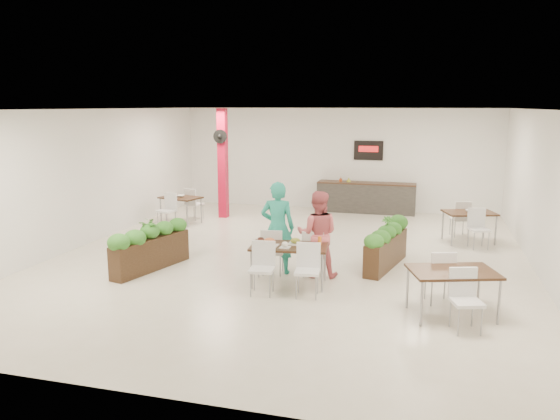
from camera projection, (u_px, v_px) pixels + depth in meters
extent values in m
plane|color=beige|center=(290.00, 258.00, 11.91)|extent=(12.00, 12.00, 0.00)
cube|color=white|center=(337.00, 159.00, 17.29)|extent=(10.00, 0.10, 3.20)
cube|color=white|center=(153.00, 263.00, 5.93)|extent=(10.00, 0.10, 3.20)
cube|color=white|center=(86.00, 177.00, 12.91)|extent=(0.10, 12.00, 3.20)
cube|color=white|center=(546.00, 196.00, 10.31)|extent=(0.10, 12.00, 3.20)
cube|color=white|center=(290.00, 109.00, 11.31)|extent=(10.00, 12.00, 0.04)
cube|color=#B80C2A|center=(223.00, 164.00, 15.99)|extent=(0.25, 0.25, 3.20)
cylinder|color=black|center=(220.00, 136.00, 15.67)|extent=(0.40, 0.06, 0.40)
sphere|color=black|center=(220.00, 137.00, 15.63)|extent=(0.12, 0.12, 0.12)
cube|color=#282624|center=(366.00, 198.00, 16.92)|extent=(3.00, 0.60, 0.90)
cube|color=black|center=(366.00, 183.00, 16.83)|extent=(3.00, 0.62, 0.04)
cube|color=black|center=(369.00, 150.00, 16.93)|extent=(0.90, 0.04, 0.60)
cube|color=red|center=(368.00, 149.00, 16.90)|extent=(0.60, 0.02, 0.18)
imported|color=#A6411B|center=(341.00, 178.00, 17.01)|extent=(0.09, 0.09, 0.19)
imported|color=gold|center=(349.00, 179.00, 16.95)|extent=(0.13, 0.13, 0.17)
cube|color=black|center=(289.00, 246.00, 10.02)|extent=(1.48, 0.96, 0.04)
cylinder|color=gray|center=(251.00, 270.00, 9.86)|extent=(0.04, 0.04, 0.71)
cylinder|color=gray|center=(322.00, 273.00, 9.67)|extent=(0.04, 0.04, 0.71)
cylinder|color=gray|center=(259.00, 260.00, 10.52)|extent=(0.04, 0.04, 0.71)
cylinder|color=gray|center=(325.00, 262.00, 10.33)|extent=(0.04, 0.04, 0.71)
cube|color=white|center=(273.00, 252.00, 10.72)|extent=(0.47, 0.47, 0.05)
cube|color=white|center=(271.00, 242.00, 10.49)|extent=(0.42, 0.09, 0.45)
cylinder|color=gray|center=(283.00, 261.00, 10.90)|extent=(0.02, 0.02, 0.43)
cylinder|color=gray|center=(266.00, 261.00, 10.95)|extent=(0.02, 0.02, 0.43)
cylinder|color=gray|center=(280.00, 266.00, 10.57)|extent=(0.02, 0.02, 0.43)
cylinder|color=gray|center=(263.00, 265.00, 10.62)|extent=(0.02, 0.02, 0.43)
cube|color=white|center=(314.00, 253.00, 10.60)|extent=(0.47, 0.47, 0.05)
cube|color=white|center=(313.00, 243.00, 10.37)|extent=(0.42, 0.09, 0.45)
cylinder|color=gray|center=(323.00, 263.00, 10.78)|extent=(0.02, 0.02, 0.43)
cylinder|color=gray|center=(306.00, 262.00, 10.83)|extent=(0.02, 0.02, 0.43)
cylinder|color=gray|center=(321.00, 268.00, 10.45)|extent=(0.02, 0.02, 0.43)
cylinder|color=gray|center=(304.00, 267.00, 10.50)|extent=(0.02, 0.02, 0.43)
cube|color=white|center=(262.00, 270.00, 9.55)|extent=(0.47, 0.47, 0.05)
cube|color=white|center=(264.00, 253.00, 9.69)|extent=(0.42, 0.09, 0.45)
cylinder|color=gray|center=(250.00, 285.00, 9.46)|extent=(0.02, 0.02, 0.43)
cylinder|color=gray|center=(270.00, 286.00, 9.41)|extent=(0.02, 0.02, 0.43)
cylinder|color=gray|center=(254.00, 279.00, 9.79)|extent=(0.02, 0.02, 0.43)
cylinder|color=gray|center=(273.00, 280.00, 9.74)|extent=(0.02, 0.02, 0.43)
cube|color=white|center=(307.00, 272.00, 9.43)|extent=(0.47, 0.47, 0.05)
cube|color=white|center=(308.00, 255.00, 9.57)|extent=(0.42, 0.09, 0.45)
cylinder|color=gray|center=(296.00, 287.00, 9.34)|extent=(0.02, 0.02, 0.43)
cylinder|color=gray|center=(316.00, 288.00, 9.29)|extent=(0.02, 0.02, 0.43)
cylinder|color=gray|center=(299.00, 281.00, 9.67)|extent=(0.02, 0.02, 0.43)
cylinder|color=gray|center=(318.00, 282.00, 9.62)|extent=(0.02, 0.02, 0.43)
cube|color=white|center=(269.00, 246.00, 9.97)|extent=(0.33, 0.33, 0.01)
ellipsoid|color=#AA472A|center=(269.00, 242.00, 9.96)|extent=(0.22, 0.22, 0.13)
cube|color=white|center=(295.00, 244.00, 10.12)|extent=(0.29, 0.29, 0.01)
ellipsoid|color=#C07F21|center=(295.00, 240.00, 10.11)|extent=(0.18, 0.18, 0.11)
cube|color=white|center=(310.00, 247.00, 9.84)|extent=(0.29, 0.29, 0.01)
ellipsoid|color=#511810|center=(310.00, 245.00, 9.83)|extent=(0.16, 0.16, 0.10)
cube|color=white|center=(285.00, 247.00, 9.85)|extent=(0.20, 0.20, 0.01)
ellipsoid|color=white|center=(285.00, 245.00, 9.84)|extent=(0.12, 0.12, 0.07)
cylinder|color=orange|center=(320.00, 241.00, 10.07)|extent=(0.07, 0.07, 0.15)
imported|color=brown|center=(261.00, 240.00, 10.19)|extent=(0.12, 0.12, 0.10)
imported|color=teal|center=(278.00, 228.00, 10.71)|extent=(0.72, 0.51, 1.83)
imported|color=#D25D64|center=(318.00, 234.00, 10.51)|extent=(0.89, 0.73, 1.68)
cube|color=black|center=(151.00, 254.00, 11.02)|extent=(0.82, 2.00, 0.66)
ellipsoid|color=#265E1A|center=(119.00, 241.00, 10.23)|extent=(0.40, 0.40, 0.32)
ellipsoid|color=#265E1A|center=(135.00, 236.00, 10.58)|extent=(0.40, 0.40, 0.32)
ellipsoid|color=#265E1A|center=(150.00, 232.00, 10.94)|extent=(0.40, 0.40, 0.32)
ellipsoid|color=#265E1A|center=(164.00, 228.00, 11.29)|extent=(0.40, 0.40, 0.32)
ellipsoid|color=#265E1A|center=(178.00, 224.00, 11.65)|extent=(0.40, 0.40, 0.32)
imported|color=#265E1A|center=(150.00, 228.00, 10.92)|extent=(0.39, 0.33, 0.43)
cube|color=black|center=(386.00, 252.00, 11.20)|extent=(0.74, 1.95, 0.64)
ellipsoid|color=#265E1A|center=(374.00, 239.00, 10.41)|extent=(0.40, 0.40, 0.32)
ellipsoid|color=#265E1A|center=(381.00, 235.00, 10.76)|extent=(0.40, 0.40, 0.32)
ellipsoid|color=#265E1A|center=(387.00, 231.00, 11.11)|extent=(0.40, 0.40, 0.32)
ellipsoid|color=#265E1A|center=(393.00, 227.00, 11.47)|extent=(0.40, 0.40, 0.32)
ellipsoid|color=#265E1A|center=(398.00, 223.00, 11.82)|extent=(0.40, 0.40, 0.32)
imported|color=#265E1A|center=(387.00, 227.00, 11.10)|extent=(0.23, 0.23, 0.42)
cube|color=black|center=(181.00, 198.00, 15.33)|extent=(1.24, 0.99, 0.04)
cylinder|color=gray|center=(161.00, 211.00, 15.38)|extent=(0.04, 0.04, 0.71)
cylinder|color=gray|center=(187.00, 214.00, 14.90)|extent=(0.04, 0.04, 0.71)
cylinder|color=gray|center=(175.00, 207.00, 15.90)|extent=(0.04, 0.04, 0.71)
cylinder|color=gray|center=(201.00, 211.00, 15.41)|extent=(0.04, 0.04, 0.71)
cube|color=white|center=(195.00, 204.00, 15.89)|extent=(0.52, 0.52, 0.05)
cube|color=white|center=(190.00, 197.00, 15.68)|extent=(0.42, 0.15, 0.45)
cylinder|color=gray|center=(203.00, 212.00, 15.99)|extent=(0.02, 0.02, 0.43)
cylinder|color=gray|center=(194.00, 210.00, 16.16)|extent=(0.02, 0.02, 0.43)
cylinder|color=gray|center=(196.00, 214.00, 15.70)|extent=(0.02, 0.02, 0.43)
cylinder|color=gray|center=(187.00, 212.00, 15.87)|extent=(0.02, 0.02, 0.43)
cube|color=white|center=(166.00, 211.00, 14.87)|extent=(0.52, 0.52, 0.05)
cube|color=white|center=(171.00, 201.00, 14.99)|extent=(0.42, 0.15, 0.45)
cylinder|color=gray|center=(158.00, 220.00, 14.86)|extent=(0.02, 0.02, 0.43)
cylinder|color=gray|center=(167.00, 221.00, 14.69)|extent=(0.02, 0.02, 0.43)
cylinder|color=gray|center=(166.00, 218.00, 15.15)|extent=(0.02, 0.02, 0.43)
cylinder|color=gray|center=(176.00, 219.00, 14.98)|extent=(0.02, 0.02, 0.43)
imported|color=white|center=(181.00, 196.00, 15.32)|extent=(0.22, 0.22, 0.05)
cube|color=black|center=(470.00, 213.00, 13.17)|extent=(1.36, 1.11, 0.04)
cylinder|color=gray|center=(452.00, 231.00, 12.89)|extent=(0.04, 0.04, 0.71)
cylinder|color=gray|center=(496.00, 231.00, 12.94)|extent=(0.04, 0.04, 0.71)
cylinder|color=gray|center=(443.00, 225.00, 13.54)|extent=(0.04, 0.04, 0.71)
cylinder|color=gray|center=(484.00, 225.00, 13.59)|extent=(0.04, 0.04, 0.71)
cube|color=white|center=(460.00, 219.00, 13.81)|extent=(0.53, 0.53, 0.05)
cube|color=white|center=(463.00, 211.00, 13.58)|extent=(0.41, 0.17, 0.45)
cylinder|color=gray|center=(463.00, 226.00, 14.03)|extent=(0.02, 0.02, 0.43)
cylinder|color=gray|center=(450.00, 227.00, 14.01)|extent=(0.02, 0.02, 0.43)
cylinder|color=gray|center=(468.00, 229.00, 13.70)|extent=(0.02, 0.02, 0.43)
cylinder|color=gray|center=(455.00, 230.00, 13.68)|extent=(0.02, 0.02, 0.43)
cube|color=white|center=(479.00, 230.00, 12.63)|extent=(0.53, 0.53, 0.05)
cube|color=white|center=(476.00, 217.00, 12.77)|extent=(0.41, 0.17, 0.45)
cylinder|color=gray|center=(474.00, 241.00, 12.50)|extent=(0.02, 0.02, 0.43)
cylinder|color=gray|center=(489.00, 241.00, 12.52)|extent=(0.02, 0.02, 0.43)
cylinder|color=gray|center=(468.00, 238.00, 12.84)|extent=(0.02, 0.02, 0.43)
cylinder|color=gray|center=(482.00, 238.00, 12.85)|extent=(0.02, 0.02, 0.43)
imported|color=white|center=(470.00, 211.00, 13.16)|extent=(0.22, 0.22, 0.05)
cube|color=black|center=(453.00, 272.00, 8.51)|extent=(1.52, 1.24, 0.04)
cylinder|color=gray|center=(422.00, 304.00, 8.18)|extent=(0.04, 0.04, 0.71)
cylinder|color=gray|center=(499.00, 302.00, 8.24)|extent=(0.04, 0.04, 0.71)
cylinder|color=gray|center=(407.00, 287.00, 8.92)|extent=(0.04, 0.04, 0.71)
cylinder|color=gray|center=(479.00, 286.00, 8.98)|extent=(0.04, 0.04, 0.71)
cube|color=white|center=(439.00, 277.00, 9.15)|extent=(0.53, 0.53, 0.05)
cube|color=white|center=(444.00, 266.00, 8.91)|extent=(0.41, 0.17, 0.45)
cylinder|color=gray|center=(445.00, 287.00, 9.37)|extent=(0.02, 0.02, 0.43)
cylinder|color=gray|center=(425.00, 287.00, 9.35)|extent=(0.02, 0.02, 0.43)
cylinder|color=gray|center=(452.00, 293.00, 9.03)|extent=(0.02, 0.02, 0.43)
cylinder|color=gray|center=(432.00, 294.00, 9.02)|extent=(0.02, 0.02, 0.43)
cube|color=white|center=(467.00, 302.00, 7.97)|extent=(0.53, 0.53, 0.05)
cube|color=white|center=(463.00, 282.00, 8.11)|extent=(0.41, 0.17, 0.45)
cylinder|color=gray|center=(458.00, 322.00, 7.84)|extent=(0.02, 0.02, 0.43)
cylinder|color=gray|center=(482.00, 322.00, 7.86)|extent=(0.02, 0.02, 0.43)
cylinder|color=gray|center=(450.00, 313.00, 8.17)|extent=(0.02, 0.02, 0.43)
cylinder|color=gray|center=(472.00, 313.00, 8.19)|extent=(0.02, 0.02, 0.43)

